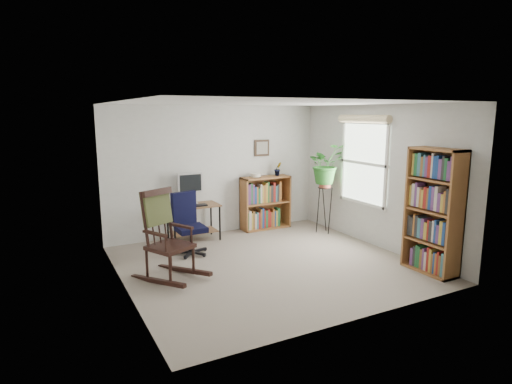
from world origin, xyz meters
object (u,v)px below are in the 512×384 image
rocking_chair (170,235)px  low_bookshelf (266,203)px  desk (194,223)px  office_chair (191,224)px  tall_bookshelf (433,211)px

rocking_chair → low_bookshelf: size_ratio=1.21×
rocking_chair → low_bookshelf: 2.96m
desk → rocking_chair: size_ratio=0.72×
office_chair → tall_bookshelf: bearing=-52.7°
desk → tall_bookshelf: tall_bookshelf is taller
low_bookshelf → tall_bookshelf: tall_bookshelf is taller
low_bookshelf → office_chair: bearing=-155.3°
desk → office_chair: office_chair is taller
desk → rocking_chair: (-0.89, -1.57, 0.31)m
rocking_chair → tall_bookshelf: 3.70m
rocking_chair → low_bookshelf: rocking_chair is taller
office_chair → desk: bearing=54.5°
office_chair → rocking_chair: bearing=-137.9°
low_bookshelf → tall_bookshelf: (0.96, -3.16, 0.37)m
desk → low_bookshelf: (1.53, 0.12, 0.19)m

